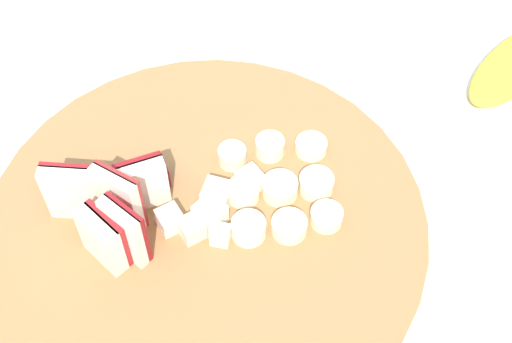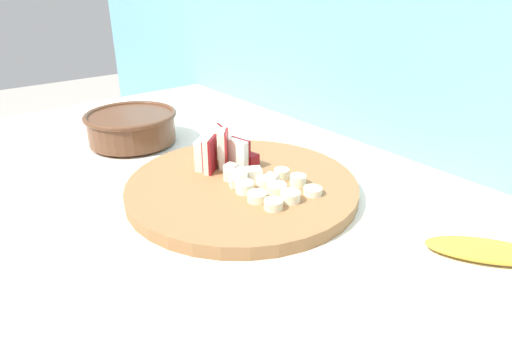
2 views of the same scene
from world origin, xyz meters
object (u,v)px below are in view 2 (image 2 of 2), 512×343
object	(u,v)px
cutting_board	(242,187)
banana_peel	(486,250)
apple_dice_pile	(247,173)
ceramic_bowl	(132,126)
apple_wedge_fan	(219,150)
banana_slice_rows	(276,189)

from	to	relation	value
cutting_board	banana_peel	distance (m)	0.34
apple_dice_pile	banana_peel	bearing A→B (deg)	20.49
cutting_board	ceramic_bowl	world-z (taller)	ceramic_bowl
apple_dice_pile	banana_peel	distance (m)	0.34
apple_dice_pile	banana_peel	xyz separation A→B (m)	(0.32, 0.12, -0.02)
cutting_board	apple_dice_pile	xyz separation A→B (m)	(-0.00, 0.01, 0.02)
apple_wedge_fan	apple_dice_pile	distance (m)	0.07
apple_wedge_fan	ceramic_bowl	distance (m)	0.24
cutting_board	ceramic_bowl	xyz separation A→B (m)	(-0.31, -0.04, 0.03)
cutting_board	banana_peel	bearing A→B (deg)	22.38
apple_dice_pile	banana_slice_rows	xyz separation A→B (m)	(0.07, 0.00, -0.00)
apple_wedge_fan	apple_dice_pile	bearing A→B (deg)	4.18
cutting_board	banana_peel	xyz separation A→B (m)	(0.32, 0.13, -0.00)
cutting_board	apple_wedge_fan	size ratio (longest dim) A/B	3.68
apple_wedge_fan	ceramic_bowl	xyz separation A→B (m)	(-0.24, -0.05, -0.01)
apple_wedge_fan	banana_slice_rows	distance (m)	0.14
apple_wedge_fan	apple_dice_pile	world-z (taller)	apple_wedge_fan
apple_wedge_fan	banana_peel	world-z (taller)	apple_wedge_fan
apple_dice_pile	ceramic_bowl	xyz separation A→B (m)	(-0.30, -0.06, 0.01)
apple_wedge_fan	banana_slice_rows	size ratio (longest dim) A/B	0.92
apple_dice_pile	banana_peel	size ratio (longest dim) A/B	0.72
banana_slice_rows	apple_dice_pile	bearing A→B (deg)	-176.59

